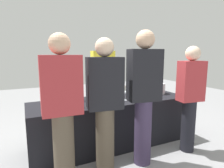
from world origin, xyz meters
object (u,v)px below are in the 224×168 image
at_px(wine_bottle_3, 98,92).
at_px(ice_bucket, 159,88).
at_px(wine_bottle_7, 144,88).
at_px(guest_2, 144,94).
at_px(wine_bottle_4, 107,92).
at_px(guest_3, 190,95).
at_px(wine_bottle_5, 115,90).
at_px(wine_bottle_6, 131,88).
at_px(wine_glass_2, 126,93).
at_px(guest_0, 62,107).
at_px(server_pouring, 103,81).
at_px(wine_bottle_1, 71,94).
at_px(guest_1, 105,102).
at_px(wine_glass_0, 78,100).
at_px(wine_glass_3, 146,93).
at_px(wine_glass_1, 116,96).
at_px(wine_bottle_2, 78,93).
at_px(menu_board, 130,100).
at_px(wine_bottle_0, 52,97).

distance_m(wine_bottle_3, ice_bucket, 1.14).
height_order(wine_bottle_7, guest_2, guest_2).
height_order(wine_bottle_4, guest_3, guest_3).
bearing_deg(wine_bottle_5, wine_bottle_3, 176.57).
distance_m(wine_bottle_6, ice_bucket, 0.52).
height_order(wine_glass_2, guest_0, guest_0).
distance_m(wine_glass_2, server_pouring, 0.77).
xyz_separation_m(wine_bottle_1, guest_1, (0.22, -0.80, 0.03)).
bearing_deg(guest_0, wine_glass_0, 59.93).
height_order(wine_glass_3, guest_2, guest_2).
bearing_deg(wine_glass_1, wine_bottle_6, 33.96).
xyz_separation_m(wine_bottle_2, guest_1, (0.10, -0.79, 0.03)).
bearing_deg(wine_glass_2, guest_0, -153.63).
bearing_deg(wine_bottle_7, wine_bottle_2, 178.05).
relative_size(wine_glass_2, menu_board, 0.20).
relative_size(wine_bottle_2, wine_glass_3, 2.31).
bearing_deg(wine_bottle_5, guest_0, -142.53).
bearing_deg(wine_bottle_3, wine_glass_2, -36.56).
relative_size(wine_bottle_5, menu_board, 0.47).
xyz_separation_m(ice_bucket, guest_1, (-1.35, -0.68, 0.05)).
distance_m(wine_bottle_4, server_pouring, 0.59).
bearing_deg(wine_glass_0, wine_bottle_0, 135.41).
height_order(wine_glass_2, guest_1, guest_1).
xyz_separation_m(wine_bottle_3, guest_2, (0.31, -0.81, 0.10)).
distance_m(wine_bottle_1, guest_2, 1.13).
bearing_deg(wine_bottle_0, wine_bottle_3, 2.99).
xyz_separation_m(wine_bottle_3, wine_bottle_5, (0.30, -0.02, 0.00)).
bearing_deg(guest_2, guest_3, 8.12).
relative_size(wine_glass_3, guest_0, 0.08).
bearing_deg(guest_0, guest_1, 6.08).
relative_size(wine_bottle_7, wine_glass_3, 2.20).
height_order(wine_bottle_3, ice_bucket, wine_bottle_3).
relative_size(wine_bottle_3, wine_bottle_6, 1.01).
height_order(wine_bottle_3, guest_0, guest_0).
bearing_deg(wine_glass_1, wine_bottle_1, 150.70).
height_order(wine_bottle_7, menu_board, wine_bottle_7).
distance_m(wine_bottle_6, wine_glass_2, 0.40).
bearing_deg(menu_board, wine_bottle_1, -135.64).
height_order(wine_bottle_1, wine_bottle_2, wine_bottle_1).
relative_size(wine_glass_1, wine_glass_2, 0.91).
bearing_deg(wine_bottle_2, server_pouring, 37.67).
height_order(wine_bottle_5, guest_2, guest_2).
height_order(wine_bottle_1, server_pouring, server_pouring).
bearing_deg(wine_bottle_0, wine_bottle_7, 0.88).
height_order(wine_glass_3, ice_bucket, ice_bucket).
height_order(wine_bottle_7, wine_glass_0, wine_bottle_7).
bearing_deg(wine_glass_1, guest_2, -74.15).
relative_size(wine_bottle_3, server_pouring, 0.19).
bearing_deg(guest_1, wine_bottle_0, 134.00).
bearing_deg(wine_bottle_2, menu_board, 32.35).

